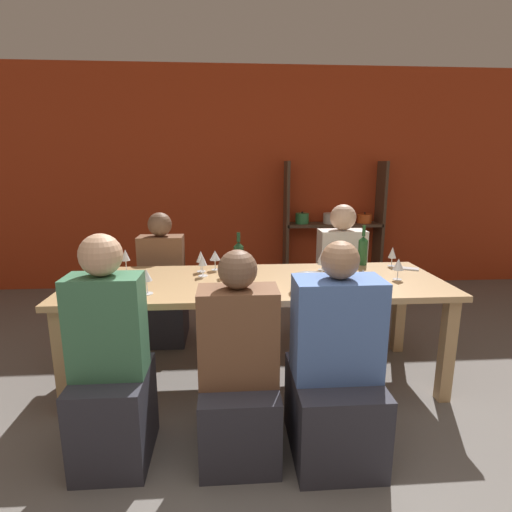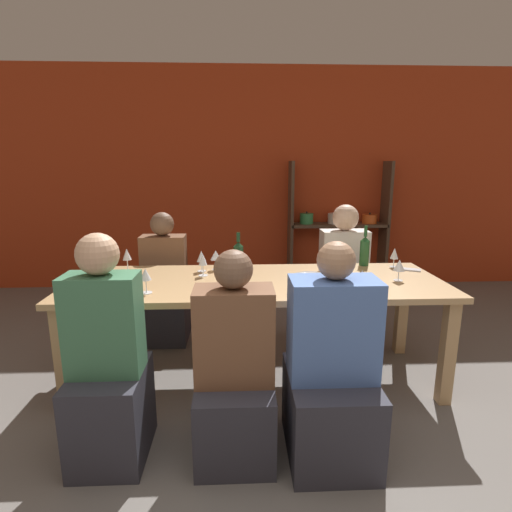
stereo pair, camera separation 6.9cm
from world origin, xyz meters
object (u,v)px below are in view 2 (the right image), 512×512
(wine_glass_red_b, at_px, (362,278))
(wine_glass_empty_d, at_px, (399,266))
(cell_phone, at_px, (410,270))
(wine_glass_white_b, at_px, (127,255))
(wine_bottle_green, at_px, (238,260))
(mixing_bowl, at_px, (311,283))
(person_near_b, at_px, (109,378))
(person_near_a, at_px, (235,382))
(person_far_b, at_px, (342,288))
(wine_glass_red_c, at_px, (323,259))
(dining_table, at_px, (257,291))
(wine_bottle_dark, at_px, (365,250))
(wine_glass_white_a, at_px, (394,254))
(wine_glass_empty_c, at_px, (216,256))
(shelf_unit, at_px, (338,241))
(wine_glass_white_c, at_px, (201,257))
(wine_glass_empty_b, at_px, (203,261))
(wine_glass_white_d, at_px, (225,261))
(person_far_a, at_px, (166,293))
(wine_glass_empty_a, at_px, (323,257))
(wine_glass_red_a, at_px, (342,252))
(person_near_c, at_px, (331,382))

(wine_glass_red_b, distance_m, wine_glass_empty_d, 0.44)
(cell_phone, bearing_deg, wine_glass_white_b, 178.13)
(wine_bottle_green, bearing_deg, wine_glass_empty_d, -4.93)
(mixing_bowl, distance_m, wine_glass_white_b, 1.41)
(wine_glass_red_b, distance_m, person_near_b, 1.56)
(wine_glass_white_b, bearing_deg, cell_phone, -1.87)
(person_near_a, distance_m, person_far_b, 1.80)
(wine_glass_red_b, xyz_separation_m, wine_glass_red_c, (-0.15, 0.44, 0.01))
(dining_table, distance_m, wine_glass_white_b, 1.03)
(mixing_bowl, relative_size, wine_bottle_dark, 0.84)
(wine_glass_white_a, height_order, wine_glass_empty_c, wine_glass_white_a)
(shelf_unit, bearing_deg, wine_glass_white_c, -128.24)
(dining_table, distance_m, wine_glass_empty_c, 0.47)
(mixing_bowl, relative_size, wine_glass_white_b, 1.55)
(dining_table, height_order, wine_glass_empty_b, wine_glass_empty_b)
(shelf_unit, height_order, wine_glass_empty_b, shelf_unit)
(wine_glass_white_d, height_order, person_far_a, person_far_a)
(dining_table, relative_size, cell_phone, 15.65)
(mixing_bowl, distance_m, wine_glass_empty_a, 0.55)
(cell_phone, distance_m, person_near_a, 1.69)
(wine_glass_white_a, xyz_separation_m, wine_glass_white_d, (-1.32, -0.22, 0.01))
(cell_phone, relative_size, person_far_a, 0.14)
(dining_table, xyz_separation_m, wine_glass_empty_a, (0.52, 0.24, 0.19))
(wine_glass_empty_a, height_order, person_near_b, person_near_b)
(person_near_b, bearing_deg, wine_glass_white_d, 55.63)
(wine_glass_red_a, xyz_separation_m, wine_glass_white_d, (-0.90, -0.24, -0.01))
(wine_bottle_dark, height_order, wine_glass_empty_d, wine_bottle_dark)
(wine_glass_white_c, height_order, person_near_a, person_near_a)
(dining_table, bearing_deg, cell_phone, 10.31)
(wine_glass_empty_c, xyz_separation_m, wine_glass_red_c, (0.79, -0.19, 0.01))
(dining_table, relative_size, wine_bottle_green, 7.79)
(wine_glass_red_a, distance_m, wine_glass_empty_d, 0.50)
(person_far_a, distance_m, person_near_b, 1.50)
(wine_glass_white_a, bearing_deg, wine_bottle_green, -167.02)
(wine_bottle_dark, distance_m, person_near_c, 1.37)
(wine_glass_white_b, bearing_deg, wine_glass_red_b, -21.22)
(wine_glass_red_b, bearing_deg, wine_glass_red_a, 86.07)
(wine_glass_empty_a, xyz_separation_m, person_near_b, (-1.32, -1.00, -0.40))
(person_near_c, bearing_deg, dining_table, 114.03)
(wine_glass_red_a, distance_m, person_far_b, 0.62)
(mixing_bowl, bearing_deg, wine_glass_red_a, 60.13)
(wine_glass_red_a, distance_m, person_far_a, 1.58)
(person_near_b, bearing_deg, wine_glass_white_c, 68.33)
(wine_glass_white_a, height_order, wine_glass_red_a, wine_glass_red_a)
(dining_table, height_order, cell_phone, cell_phone)
(wine_glass_white_a, height_order, wine_glass_empty_b, wine_glass_empty_b)
(person_far_a, bearing_deg, person_far_b, -179.23)
(wine_bottle_green, distance_m, wine_glass_red_a, 0.86)
(shelf_unit, height_order, wine_bottle_dark, shelf_unit)
(shelf_unit, bearing_deg, mixing_bowl, -107.79)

